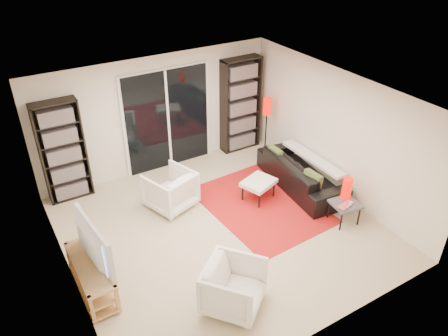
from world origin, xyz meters
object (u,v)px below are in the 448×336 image
Objects in this scene: armchair_back at (170,190)px; side_table at (345,205)px; tv_stand at (92,276)px; armchair_front at (234,287)px; bookshelf_left at (63,152)px; sofa at (301,173)px; ottoman at (259,183)px; bookshelf_right at (241,105)px; floor_lamp at (267,112)px.

armchair_back is 1.51× the size of side_table.
tv_stand is 2.06m from armchair_front.
armchair_back is (1.50, -1.28, -0.61)m from bookshelf_left.
tv_stand is 4.32m from side_table.
armchair_front is (-2.75, -1.88, 0.05)m from sofa.
tv_stand reaches higher than ottoman.
bookshelf_right is 4.98m from tv_stand.
armchair_front is at bearing 130.44° from sofa.
tv_stand is at bearing 16.93° from armchair_back.
bookshelf_left is 4.51m from sofa.
bookshelf_right is at bearing -169.47° from armchair_back.
bookshelf_left is at bearing 172.04° from floor_lamp.
floor_lamp is (0.23, 2.69, 0.67)m from side_table.
sofa is at bearing 86.51° from side_table.
ottoman and side_table have the same top height.
bookshelf_left reaches higher than sofa.
side_table is (2.67, 0.61, -0.00)m from armchair_front.
sofa is 3.33m from armchair_front.
bookshelf_right reaches higher than tv_stand.
armchair_front reaches higher than tv_stand.
sofa reaches higher than tv_stand.
ottoman is 1.61m from side_table.
ottoman is (3.37, 0.66, 0.08)m from tv_stand.
bookshelf_left is 5.13m from side_table.
bookshelf_left is at bearing 68.91° from armchair_front.
armchair_back reaches higher than armchair_front.
armchair_back is 2.61m from armchair_front.
sofa is 1.56× the size of floor_lamp.
armchair_back is at bearing -40.37° from bookshelf_left.
floor_lamp is at bearing 9.85° from armchair_front.
ottoman is (-0.96, 0.08, 0.04)m from sofa.
bookshelf_right is 2.76m from armchair_back.
armchair_back is 0.59× the size of floor_lamp.
bookshelf_right is 2.64× the size of armchair_back.
tv_stand is at bearing 103.55° from sofa.
floor_lamp is at bearing 23.95° from tv_stand.
armchair_back is (1.85, 1.29, 0.10)m from tv_stand.
ottoman is (1.78, 1.96, -0.01)m from armchair_front.
floor_lamp is at bearing 50.24° from ottoman.
ottoman is at bearing 8.86° from armchair_front.
tv_stand is at bearing 170.75° from side_table.
armchair_front is at bearing -123.87° from bookshelf_right.
bookshelf_left is 2.48× the size of armchair_front.
armchair_front reaches higher than sofa.
ottoman is (3.03, -1.92, -0.63)m from bookshelf_left.
bookshelf_right reaches higher than ottoman.
tv_stand is 3.44m from ottoman.
side_table is (4.26, -0.69, 0.09)m from tv_stand.
bookshelf_left reaches higher than armchair_back.
side_table is at bearing -39.84° from bookshelf_left.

